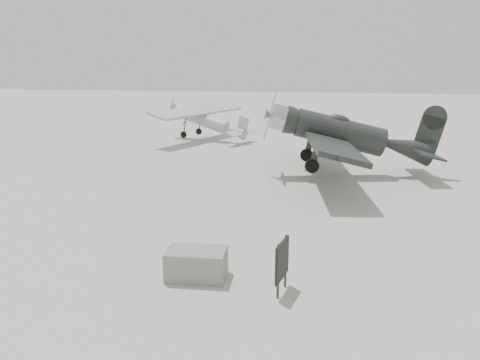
% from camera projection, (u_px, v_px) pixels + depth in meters
% --- Properties ---
extents(ground, '(160.00, 160.00, 0.00)m').
position_uv_depth(ground, '(247.00, 228.00, 16.60)').
color(ground, '#A69F93').
rests_on(ground, ground).
extents(lowwing_monoplane, '(8.97, 12.51, 4.02)m').
position_uv_depth(lowwing_monoplane, '(348.00, 135.00, 23.83)').
color(lowwing_monoplane, black).
rests_on(lowwing_monoplane, ground).
extents(highwing_monoplane, '(7.03, 9.68, 2.78)m').
position_uv_depth(highwing_monoplane, '(204.00, 117.00, 35.15)').
color(highwing_monoplane, '#9FA2A5').
rests_on(highwing_monoplane, ground).
extents(equipment_block, '(1.65, 1.09, 0.80)m').
position_uv_depth(equipment_block, '(196.00, 264.00, 12.67)').
color(equipment_block, '#65635E').
rests_on(equipment_block, ground).
extents(sign_board, '(0.25, 0.99, 1.44)m').
position_uv_depth(sign_board, '(282.00, 261.00, 11.75)').
color(sign_board, '#333333').
rests_on(sign_board, ground).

